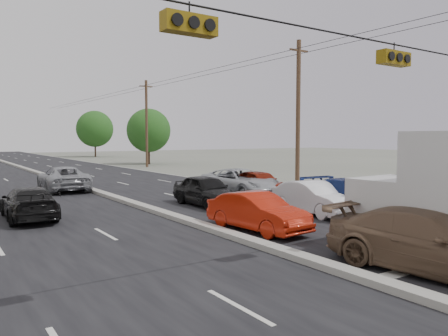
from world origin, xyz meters
The scene contains 17 objects.
ground centered at (0.00, 0.00, 0.00)m, with size 200.00×200.00×0.00m, color #606356.
road_surface centered at (0.00, 30.00, 0.00)m, with size 20.00×160.00×0.02m, color black.
center_median centered at (0.00, 30.00, 0.10)m, with size 0.50×160.00×0.20m, color gray.
utility_pole_right_b centered at (12.50, 15.00, 5.11)m, with size 1.60×0.30×10.00m.
utility_pole_right_c centered at (12.50, 40.00, 5.11)m, with size 1.60×0.30×10.00m.
traffic_signals centered at (1.40, 0.00, 5.49)m, with size 25.00×0.30×0.54m.
tree_right_mid centered at (15.00, 45.00, 4.34)m, with size 5.60×5.60×7.14m.
tree_right_far centered at (16.00, 70.00, 4.96)m, with size 6.40×6.40×8.16m.
tan_sedan centered at (1.93, -0.92, 0.78)m, with size 2.18×5.37×1.56m, color brown.
red_sedan centered at (1.40, 5.44, 0.70)m, with size 1.48×4.24×1.40m, color #AF1D0A.
queue_car_a centered at (2.96, 11.49, 0.77)m, with size 1.82×4.52×1.54m, color black.
queue_car_b centered at (5.66, 6.76, 0.73)m, with size 1.54×4.42×1.46m, color white.
queue_car_c centered at (6.70, 13.71, 0.78)m, with size 2.59×5.63×1.56m, color #ABAFB3.
queue_car_d centered at (7.00, 5.67, 0.78)m, with size 2.19×5.38×1.56m, color navy.
queue_car_e centered at (7.68, 13.12, 0.74)m, with size 1.75×4.34×1.48m, color maroon.
oncoming_near centered at (-5.10, 12.57, 0.68)m, with size 1.91×4.70×1.36m, color black.
oncoming_far centered at (-1.40, 21.94, 0.78)m, with size 2.60×5.63×1.57m, color gray.
Camera 1 is at (-8.45, -6.94, 3.43)m, focal length 35.00 mm.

